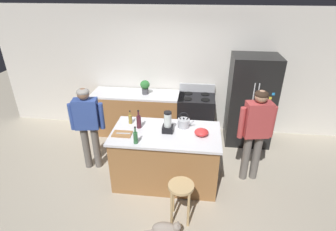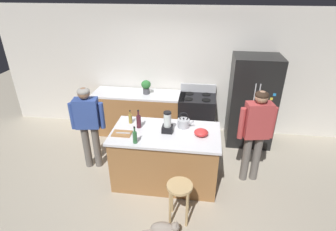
{
  "view_description": "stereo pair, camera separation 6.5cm",
  "coord_description": "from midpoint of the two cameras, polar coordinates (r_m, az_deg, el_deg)",
  "views": [
    {
      "loc": [
        0.47,
        -3.61,
        3.12
      ],
      "look_at": [
        0.0,
        0.3,
        1.11
      ],
      "focal_mm": 28.3,
      "sensor_mm": 36.0,
      "label": 1
    },
    {
      "loc": [
        0.53,
        -3.6,
        3.12
      ],
      "look_at": [
        0.0,
        0.3,
        1.11
      ],
      "focal_mm": 28.3,
      "sensor_mm": 36.0,
      "label": 2
    }
  ],
  "objects": [
    {
      "name": "cat",
      "position": [
        3.91,
        -0.18,
        -23.2
      ],
      "size": [
        0.52,
        0.18,
        0.26
      ],
      "color": "gray",
      "rests_on": "ground_plane"
    },
    {
      "name": "bottle_vinegar",
      "position": [
        4.51,
        -7.7,
        -0.62
      ],
      "size": [
        0.06,
        0.06,
        0.24
      ],
      "color": "olive",
      "rests_on": "kitchen_island"
    },
    {
      "name": "potted_plant",
      "position": [
        5.64,
        -4.41,
        6.33
      ],
      "size": [
        0.2,
        0.2,
        0.3
      ],
      "color": "#4C4C51",
      "rests_on": "back_counter_run"
    },
    {
      "name": "refrigerator",
      "position": [
        5.65,
        17.89,
        2.91
      ],
      "size": [
        0.9,
        0.73,
        1.86
      ],
      "color": "black",
      "rests_on": "ground_plane"
    },
    {
      "name": "bottle_wine",
      "position": [
        4.34,
        -5.9,
        -1.21
      ],
      "size": [
        0.08,
        0.08,
        0.32
      ],
      "color": "#471923",
      "rests_on": "kitchen_island"
    },
    {
      "name": "blender_appliance",
      "position": [
        4.18,
        0.32,
        -1.73
      ],
      "size": [
        0.17,
        0.17,
        0.35
      ],
      "color": "black",
      "rests_on": "kitchen_island"
    },
    {
      "name": "bar_stool",
      "position": [
        3.82,
        3.01,
        -16.26
      ],
      "size": [
        0.36,
        0.36,
        0.64
      ],
      "color": "tan",
      "rests_on": "ground_plane"
    },
    {
      "name": "tea_kettle",
      "position": [
        4.36,
        3.8,
        -1.56
      ],
      "size": [
        0.28,
        0.2,
        0.27
      ],
      "color": "#B7BABF",
      "rests_on": "kitchen_island"
    },
    {
      "name": "mixing_bowl",
      "position": [
        4.17,
        7.6,
        -3.65
      ],
      "size": [
        0.22,
        0.22,
        0.1
      ],
      "primitive_type": "ellipsoid",
      "color": "red",
      "rests_on": "kitchen_island"
    },
    {
      "name": "person_by_sink_right",
      "position": [
        4.48,
        18.84,
        -2.75
      ],
      "size": [
        0.6,
        0.29,
        1.66
      ],
      "color": "#66605B",
      "rests_on": "ground_plane"
    },
    {
      "name": "person_by_island_left",
      "position": [
        4.78,
        -16.5,
        -1.15
      ],
      "size": [
        0.6,
        0.29,
        1.56
      ],
      "color": "#66605B",
      "rests_on": "ground_plane"
    },
    {
      "name": "back_wall",
      "position": [
        5.85,
        2.55,
        9.42
      ],
      "size": [
        8.0,
        0.1,
        2.7
      ],
      "primitive_type": "cube",
      "color": "silver",
      "rests_on": "ground_plane"
    },
    {
      "name": "bottle_olive_oil",
      "position": [
        3.95,
        -6.67,
        -4.61
      ],
      "size": [
        0.07,
        0.07,
        0.28
      ],
      "color": "#2D6638",
      "rests_on": "kitchen_island"
    },
    {
      "name": "chef_knife",
      "position": [
        4.22,
        -9.21,
        -3.73
      ],
      "size": [
        0.22,
        0.04,
        0.01
      ],
      "primitive_type": "cube",
      "rotation": [
        0.0,
        0.0,
        0.06
      ],
      "color": "#B7BABF",
      "rests_on": "cutting_board"
    },
    {
      "name": "ground_plane",
      "position": [
        4.79,
        -0.1,
        -13.55
      ],
      "size": [
        14.0,
        14.0,
        0.0
      ],
      "primitive_type": "plane",
      "color": "#B2A893"
    },
    {
      "name": "kitchen_island",
      "position": [
        4.49,
        -0.1,
        -8.88
      ],
      "size": [
        1.74,
        0.94,
        0.96
      ],
      "color": "#9E6B3D",
      "rests_on": "ground_plane"
    },
    {
      "name": "cutting_board",
      "position": [
        4.24,
        -9.46,
        -3.86
      ],
      "size": [
        0.3,
        0.2,
        0.02
      ],
      "primitive_type": "cube",
      "color": "#9E6B3D",
      "rests_on": "kitchen_island"
    },
    {
      "name": "stove_range",
      "position": [
        5.76,
        6.48,
        -0.28
      ],
      "size": [
        0.76,
        0.65,
        1.14
      ],
      "color": "black",
      "rests_on": "ground_plane"
    },
    {
      "name": "back_counter_run",
      "position": [
        5.94,
        -5.71,
        0.5
      ],
      "size": [
        2.0,
        0.64,
        0.96
      ],
      "color": "#9E6B3D",
      "rests_on": "ground_plane"
    }
  ]
}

